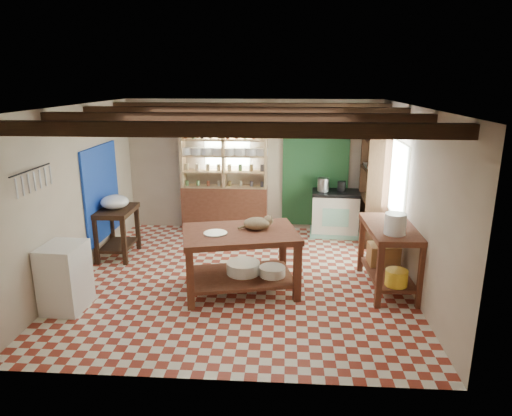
# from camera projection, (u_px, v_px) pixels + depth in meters

# --- Properties ---
(floor) EXTENTS (5.00, 5.00, 0.02)m
(floor) POSITION_uv_depth(u_px,v_px,m) (241.00, 278.00, 7.07)
(floor) COLOR maroon
(floor) RESTS_ON ground
(ceiling) EXTENTS (5.00, 5.00, 0.02)m
(ceiling) POSITION_uv_depth(u_px,v_px,m) (239.00, 106.00, 6.36)
(ceiling) COLOR #4F4F54
(ceiling) RESTS_ON wall_back
(wall_back) EXTENTS (5.00, 0.04, 2.60)m
(wall_back) POSITION_uv_depth(u_px,v_px,m) (253.00, 166.00, 9.11)
(wall_back) COLOR beige
(wall_back) RESTS_ON floor
(wall_front) EXTENTS (5.00, 0.04, 2.60)m
(wall_front) POSITION_uv_depth(u_px,v_px,m) (213.00, 262.00, 4.31)
(wall_front) COLOR beige
(wall_front) RESTS_ON floor
(wall_left) EXTENTS (0.04, 5.00, 2.60)m
(wall_left) POSITION_uv_depth(u_px,v_px,m) (75.00, 194.00, 6.88)
(wall_left) COLOR beige
(wall_left) RESTS_ON floor
(wall_right) EXTENTS (0.04, 5.00, 2.60)m
(wall_right) POSITION_uv_depth(u_px,v_px,m) (413.00, 199.00, 6.55)
(wall_right) COLOR beige
(wall_right) RESTS_ON floor
(ceiling_beams) EXTENTS (5.00, 3.80, 0.15)m
(ceiling_beams) POSITION_uv_depth(u_px,v_px,m) (239.00, 115.00, 6.39)
(ceiling_beams) COLOR #321D11
(ceiling_beams) RESTS_ON ceiling
(blue_wall_patch) EXTENTS (0.04, 1.40, 1.60)m
(blue_wall_patch) POSITION_uv_depth(u_px,v_px,m) (102.00, 192.00, 7.79)
(blue_wall_patch) COLOR #183FB5
(blue_wall_patch) RESTS_ON wall_left
(green_wall_patch) EXTENTS (1.30, 0.04, 2.30)m
(green_wall_patch) POSITION_uv_depth(u_px,v_px,m) (315.00, 169.00, 9.02)
(green_wall_patch) COLOR #1B4523
(green_wall_patch) RESTS_ON wall_back
(window_back) EXTENTS (0.90, 0.02, 0.80)m
(window_back) POSITION_uv_depth(u_px,v_px,m) (227.00, 146.00, 9.02)
(window_back) COLOR beige
(window_back) RESTS_ON wall_back
(window_right) EXTENTS (0.02, 1.30, 1.20)m
(window_right) POSITION_uv_depth(u_px,v_px,m) (396.00, 178.00, 7.48)
(window_right) COLOR beige
(window_right) RESTS_ON wall_right
(utensil_rail) EXTENTS (0.06, 0.90, 0.28)m
(utensil_rail) POSITION_uv_depth(u_px,v_px,m) (32.00, 180.00, 5.59)
(utensil_rail) COLOR black
(utensil_rail) RESTS_ON wall_left
(pot_rack) EXTENTS (0.86, 0.12, 0.36)m
(pot_rack) POSITION_uv_depth(u_px,v_px,m) (319.00, 124.00, 8.36)
(pot_rack) COLOR black
(pot_rack) RESTS_ON ceiling
(shelving_unit) EXTENTS (1.70, 0.34, 2.20)m
(shelving_unit) POSITION_uv_depth(u_px,v_px,m) (224.00, 177.00, 9.02)
(shelving_unit) COLOR tan
(shelving_unit) RESTS_ON floor
(tall_rack) EXTENTS (0.40, 0.86, 2.00)m
(tall_rack) POSITION_uv_depth(u_px,v_px,m) (373.00, 190.00, 8.37)
(tall_rack) COLOR #321D11
(tall_rack) RESTS_ON floor
(work_table) EXTENTS (1.79, 1.40, 0.90)m
(work_table) POSITION_uv_depth(u_px,v_px,m) (240.00, 261.00, 6.54)
(work_table) COLOR brown
(work_table) RESTS_ON floor
(stove) EXTENTS (0.94, 0.66, 0.88)m
(stove) POSITION_uv_depth(u_px,v_px,m) (335.00, 213.00, 8.90)
(stove) COLOR beige
(stove) RESTS_ON floor
(prep_table) EXTENTS (0.60, 0.86, 0.86)m
(prep_table) POSITION_uv_depth(u_px,v_px,m) (117.00, 233.00, 7.82)
(prep_table) COLOR #321D11
(prep_table) RESTS_ON floor
(white_cabinet) EXTENTS (0.53, 0.62, 0.90)m
(white_cabinet) POSITION_uv_depth(u_px,v_px,m) (65.00, 277.00, 6.02)
(white_cabinet) COLOR white
(white_cabinet) RESTS_ON floor
(right_counter) EXTENTS (0.72, 1.36, 0.96)m
(right_counter) POSITION_uv_depth(u_px,v_px,m) (389.00, 257.00, 6.60)
(right_counter) COLOR brown
(right_counter) RESTS_ON floor
(cat) EXTENTS (0.47, 0.42, 0.17)m
(cat) POSITION_uv_depth(u_px,v_px,m) (257.00, 224.00, 6.48)
(cat) COLOR #997F59
(cat) RESTS_ON work_table
(steel_tray) EXTENTS (0.39, 0.39, 0.02)m
(steel_tray) POSITION_uv_depth(u_px,v_px,m) (215.00, 233.00, 6.31)
(steel_tray) COLOR #B2B3BA
(steel_tray) RESTS_ON work_table
(basin_large) EXTENTS (0.58, 0.58, 0.17)m
(basin_large) POSITION_uv_depth(u_px,v_px,m) (243.00, 268.00, 6.63)
(basin_large) COLOR white
(basin_large) RESTS_ON work_table
(basin_small) EXTENTS (0.45, 0.45, 0.13)m
(basin_small) POSITION_uv_depth(u_px,v_px,m) (272.00, 271.00, 6.56)
(basin_small) COLOR white
(basin_small) RESTS_ON work_table
(kettle_left) EXTENTS (0.24, 0.24, 0.26)m
(kettle_left) POSITION_uv_depth(u_px,v_px,m) (323.00, 185.00, 8.78)
(kettle_left) COLOR #B2B3BA
(kettle_left) RESTS_ON stove
(kettle_right) EXTENTS (0.17, 0.17, 0.20)m
(kettle_right) POSITION_uv_depth(u_px,v_px,m) (341.00, 186.00, 8.75)
(kettle_right) COLOR black
(kettle_right) RESTS_ON stove
(enamel_bowl) EXTENTS (0.47, 0.47, 0.23)m
(enamel_bowl) POSITION_uv_depth(u_px,v_px,m) (115.00, 202.00, 7.67)
(enamel_bowl) COLOR white
(enamel_bowl) RESTS_ON prep_table
(white_bucket) EXTENTS (0.30, 0.30, 0.29)m
(white_bucket) POSITION_uv_depth(u_px,v_px,m) (395.00, 224.00, 6.10)
(white_bucket) COLOR white
(white_bucket) RESTS_ON right_counter
(wicker_basket) EXTENTS (0.45, 0.37, 0.31)m
(wicker_basket) POSITION_uv_depth(u_px,v_px,m) (383.00, 254.00, 6.91)
(wicker_basket) COLOR #A37141
(wicker_basket) RESTS_ON right_counter
(yellow_tub) EXTENTS (0.31, 0.31, 0.22)m
(yellow_tub) POSITION_uv_depth(u_px,v_px,m) (396.00, 278.00, 6.20)
(yellow_tub) COLOR yellow
(yellow_tub) RESTS_ON right_counter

